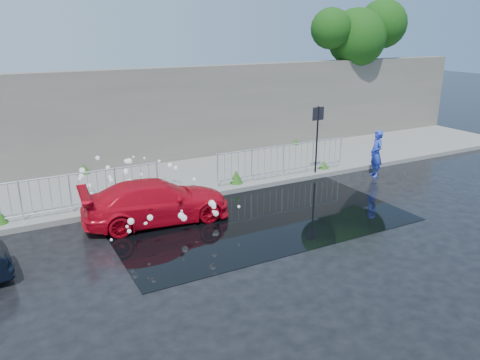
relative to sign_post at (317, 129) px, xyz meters
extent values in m
plane|color=black|center=(-4.20, -3.10, -1.72)|extent=(90.00, 90.00, 0.00)
cube|color=slate|center=(-4.20, 1.90, -1.65)|extent=(30.00, 4.00, 0.15)
cube|color=slate|center=(-4.20, -0.10, -1.64)|extent=(30.00, 0.25, 0.16)
cube|color=#636054|center=(-4.20, 4.10, 0.18)|extent=(30.00, 0.60, 3.50)
cube|color=black|center=(-3.70, -2.10, -1.72)|extent=(8.00, 5.00, 0.01)
cylinder|color=black|center=(0.00, 0.00, -0.47)|extent=(0.06, 0.06, 2.50)
cube|color=black|center=(0.00, 0.00, 0.53)|extent=(0.45, 0.04, 0.45)
cylinder|color=#332114|center=(5.80, 5.10, 0.78)|extent=(0.36, 0.36, 5.00)
sphere|color=#17400F|center=(5.30, 4.30, 2.88)|extent=(2.62, 2.62, 2.62)
sphere|color=#17400F|center=(6.80, 4.30, 3.48)|extent=(2.23, 2.23, 2.23)
sphere|color=#17400F|center=(3.80, 4.30, 3.28)|extent=(1.78, 1.78, 1.78)
cylinder|color=silver|center=(-5.70, 0.25, -1.02)|extent=(0.05, 0.05, 1.10)
cylinder|color=silver|center=(-8.20, 0.25, -0.50)|extent=(5.00, 0.04, 0.04)
cylinder|color=silver|center=(-8.20, 0.25, -1.45)|extent=(5.00, 0.04, 0.04)
cylinder|color=silver|center=(-3.70, 0.25, -1.02)|extent=(0.05, 0.05, 1.10)
cylinder|color=silver|center=(1.30, 0.25, -1.02)|extent=(0.05, 0.05, 1.10)
cylinder|color=silver|center=(-1.20, 0.25, -0.50)|extent=(5.00, 0.04, 0.04)
cylinder|color=silver|center=(-1.20, 0.25, -1.45)|extent=(5.00, 0.04, 0.04)
cone|color=#1C4F15|center=(-6.20, 0.30, -1.43)|extent=(0.36, 0.36, 0.28)
cone|color=#1C4F15|center=(-3.00, 0.30, -1.35)|extent=(0.44, 0.44, 0.44)
cone|color=#1C4F15|center=(0.60, 0.30, -1.43)|extent=(0.38, 0.38, 0.29)
cone|color=#1C4F15|center=(-7.20, 3.80, -1.40)|extent=(0.42, 0.42, 0.34)
cone|color=#1C4F15|center=(1.80, 3.80, -1.45)|extent=(0.34, 0.34, 0.25)
sphere|color=white|center=(-5.53, 0.47, -1.19)|extent=(0.11, 0.11, 0.11)
sphere|color=white|center=(-6.45, 0.53, -1.04)|extent=(0.16, 0.16, 0.16)
sphere|color=white|center=(-7.02, 2.13, -0.63)|extent=(0.14, 0.14, 0.14)
sphere|color=white|center=(-7.71, 1.19, -0.86)|extent=(0.13, 0.13, 0.13)
sphere|color=white|center=(-5.14, -0.13, -1.54)|extent=(0.07, 0.07, 0.07)
sphere|color=white|center=(-7.62, 0.33, -1.15)|extent=(0.08, 0.08, 0.08)
sphere|color=white|center=(-5.89, 2.05, -0.72)|extent=(0.08, 0.08, 0.08)
sphere|color=white|center=(-6.27, 1.59, -0.70)|extent=(0.09, 0.09, 0.09)
sphere|color=white|center=(-7.31, 0.42, -1.24)|extent=(0.10, 0.10, 0.10)
sphere|color=white|center=(-7.79, 1.15, -0.94)|extent=(0.11, 0.11, 0.11)
sphere|color=white|center=(-6.27, 0.15, -1.24)|extent=(0.08, 0.08, 0.08)
sphere|color=white|center=(-5.30, -0.01, -1.27)|extent=(0.17, 0.17, 0.17)
sphere|color=white|center=(-6.42, 1.08, -0.89)|extent=(0.17, 0.17, 0.17)
sphere|color=white|center=(-6.15, 0.01, -1.40)|extent=(0.08, 0.08, 0.08)
sphere|color=white|center=(-6.19, 1.79, -0.76)|extent=(0.15, 0.15, 0.15)
sphere|color=white|center=(-6.92, 0.93, -1.04)|extent=(0.12, 0.12, 0.12)
sphere|color=white|center=(-6.90, 1.14, -1.00)|extent=(0.10, 0.10, 0.10)
sphere|color=white|center=(-6.39, 1.14, -0.85)|extent=(0.07, 0.07, 0.07)
sphere|color=white|center=(-7.66, 1.29, -0.73)|extent=(0.17, 0.17, 0.17)
sphere|color=white|center=(-7.60, 0.71, -1.04)|extent=(0.13, 0.13, 0.13)
sphere|color=white|center=(-6.01, 0.87, -0.99)|extent=(0.11, 0.11, 0.11)
sphere|color=white|center=(-5.62, 1.72, -0.72)|extent=(0.07, 0.07, 0.07)
sphere|color=white|center=(-4.84, 0.98, -0.96)|extent=(0.13, 0.13, 0.13)
sphere|color=white|center=(-6.04, 0.30, -1.32)|extent=(0.06, 0.06, 0.06)
sphere|color=white|center=(-4.96, 1.16, -0.90)|extent=(0.15, 0.15, 0.15)
sphere|color=white|center=(-7.56, 1.60, -0.81)|extent=(0.08, 0.08, 0.08)
sphere|color=white|center=(-6.10, -0.12, -1.45)|extent=(0.11, 0.11, 0.11)
sphere|color=white|center=(-4.43, 0.45, -1.26)|extent=(0.11, 0.11, 0.11)
sphere|color=white|center=(-5.19, 1.53, -0.83)|extent=(0.10, 0.10, 0.10)
sphere|color=white|center=(-7.67, -0.32, -1.38)|extent=(0.07, 0.07, 0.07)
sphere|color=white|center=(-6.18, 1.49, -0.68)|extent=(0.17, 0.17, 0.17)
sphere|color=white|center=(-6.85, 1.55, -0.83)|extent=(0.14, 0.14, 0.14)
sphere|color=white|center=(-7.51, -3.03, -0.90)|extent=(0.07, 0.07, 0.07)
sphere|color=white|center=(-6.90, -2.79, -0.90)|extent=(0.14, 0.14, 0.14)
sphere|color=white|center=(-7.73, -2.29, -1.48)|extent=(0.07, 0.07, 0.07)
sphere|color=white|center=(-5.98, -2.42, -1.04)|extent=(0.06, 0.06, 0.06)
sphere|color=white|center=(-7.04, -2.82, -1.01)|extent=(0.07, 0.07, 0.07)
sphere|color=white|center=(-5.31, -2.77, -0.84)|extent=(0.17, 0.17, 0.17)
sphere|color=white|center=(-5.89, -2.33, -1.28)|extent=(0.17, 0.17, 0.17)
sphere|color=white|center=(-4.43, -2.54, -1.16)|extent=(0.08, 0.08, 0.08)
sphere|color=white|center=(-4.95, -2.07, -1.38)|extent=(0.09, 0.09, 0.09)
sphere|color=white|center=(-6.91, -2.45, -1.16)|extent=(0.07, 0.07, 0.07)
sphere|color=white|center=(-6.41, -3.52, -0.67)|extent=(0.15, 0.15, 0.15)
sphere|color=white|center=(-5.39, -3.05, -0.75)|extent=(0.11, 0.11, 0.11)
sphere|color=white|center=(-7.29, -2.54, -1.00)|extent=(0.16, 0.16, 0.16)
sphere|color=white|center=(-5.15, -2.54, -1.04)|extent=(0.12, 0.12, 0.12)
sphere|color=white|center=(-7.38, -2.64, -1.20)|extent=(0.10, 0.10, 0.10)
sphere|color=white|center=(-4.89, -2.10, -1.43)|extent=(0.16, 0.16, 0.16)
imported|color=red|center=(-6.21, -1.18, -1.15)|extent=(4.08, 1.94, 1.15)
imported|color=blue|center=(1.91, -0.93, -0.90)|extent=(0.58, 0.70, 1.65)
camera|label=1|loc=(-9.84, -12.62, 3.30)|focal=35.00mm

